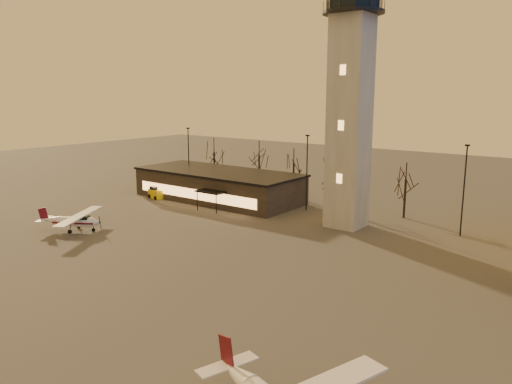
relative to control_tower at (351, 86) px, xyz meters
The scene contains 7 objects.
ground 34.15m from the control_tower, 90.00° to the right, with size 220.00×220.00×0.00m, color #3C3A37.
control_tower is the anchor object (origin of this frame).
terminal 26.24m from the control_tower, behind, with size 25.40×12.20×4.30m.
light_poles 10.97m from the control_tower, 63.48° to the left, with size 58.50×12.25×10.14m.
tree_row 19.48m from the control_tower, 146.24° to the left, with size 37.20×9.20×8.80m.
cessna_rear 34.80m from the control_tower, 138.43° to the right, with size 7.79×8.99×2.69m.
service_cart 33.89m from the control_tower, behind, with size 3.05×2.28×1.76m.
Camera 1 is at (26.40, -21.98, 15.64)m, focal length 35.00 mm.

